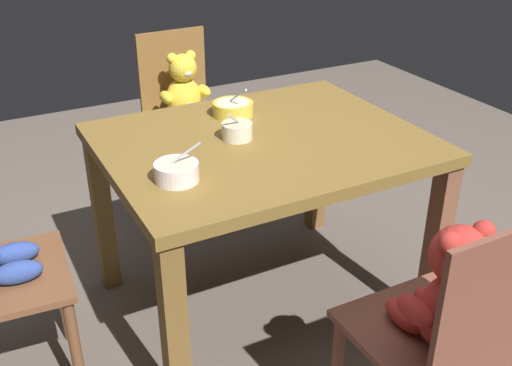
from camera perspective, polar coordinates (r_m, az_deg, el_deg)
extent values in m
cube|color=#5F554C|center=(2.57, 0.53, -11.30)|extent=(5.20, 5.20, 0.04)
cube|color=brown|center=(2.19, 0.61, 3.70)|extent=(1.13, 0.91, 0.04)
cube|color=brown|center=(1.89, -7.62, -14.00)|extent=(0.07, 0.07, 0.69)
cube|color=brown|center=(2.35, 16.52, -5.78)|extent=(0.07, 0.07, 0.69)
cube|color=brown|center=(2.54, -14.16, -2.86)|extent=(0.07, 0.07, 0.69)
cube|color=brown|center=(2.90, 5.76, 1.87)|extent=(0.07, 0.07, 0.69)
cube|color=brown|center=(3.00, -6.07, 4.94)|extent=(0.40, 0.43, 0.02)
cube|color=brown|center=(3.10, -7.83, 10.07)|extent=(0.35, 0.03, 0.44)
cylinder|color=brown|center=(2.89, -7.29, -1.04)|extent=(0.04, 0.04, 0.43)
cylinder|color=brown|center=(3.01, -1.68, 0.40)|extent=(0.04, 0.04, 0.43)
cylinder|color=brown|center=(3.20, -9.82, 1.66)|extent=(0.04, 0.04, 0.43)
cylinder|color=brown|center=(3.30, -4.62, 2.88)|extent=(0.04, 0.04, 0.43)
cube|color=tan|center=(2.99, -6.10, 5.44)|extent=(0.36, 0.40, 0.04)
ellipsoid|color=gold|center=(3.01, -6.79, 7.96)|extent=(0.18, 0.15, 0.20)
ellipsoid|color=beige|center=(2.98, -6.41, 7.52)|extent=(0.10, 0.06, 0.12)
sphere|color=gold|center=(2.96, -6.87, 10.65)|extent=(0.14, 0.14, 0.14)
ellipsoid|color=beige|center=(2.92, -6.48, 10.23)|extent=(0.06, 0.05, 0.04)
sphere|color=gold|center=(2.94, -7.88, 11.49)|extent=(0.05, 0.05, 0.05)
sphere|color=gold|center=(2.97, -6.15, 11.78)|extent=(0.05, 0.05, 0.05)
ellipsoid|color=gold|center=(2.95, -8.40, 7.95)|extent=(0.06, 0.11, 0.06)
ellipsoid|color=gold|center=(3.02, -4.93, 8.62)|extent=(0.06, 0.11, 0.06)
ellipsoid|color=gold|center=(2.93, -6.76, 5.93)|extent=(0.07, 0.13, 0.06)
ellipsoid|color=gold|center=(2.97, -5.06, 6.29)|extent=(0.07, 0.13, 0.06)
cube|color=brown|center=(1.80, 15.85, -13.28)|extent=(0.41, 0.40, 0.02)
cube|color=brown|center=(1.57, 21.59, -10.77)|extent=(0.38, 0.02, 0.43)
cylinder|color=brown|center=(2.14, 15.55, -13.78)|extent=(0.04, 0.04, 0.43)
ellipsoid|color=#BA2F28|center=(1.69, 17.98, -11.41)|extent=(0.19, 0.17, 0.22)
ellipsoid|color=beige|center=(1.72, 16.70, -10.77)|extent=(0.11, 0.06, 0.13)
sphere|color=#BA2F28|center=(1.60, 18.61, -6.45)|extent=(0.16, 0.16, 0.16)
ellipsoid|color=beige|center=(1.64, 17.18, -5.85)|extent=(0.06, 0.05, 0.05)
sphere|color=#BA2F28|center=(1.60, 20.56, -4.30)|extent=(0.06, 0.06, 0.06)
sphere|color=#BA2F28|center=(1.53, 17.73, -5.39)|extent=(0.06, 0.06, 0.06)
ellipsoid|color=#BA2F28|center=(1.76, 20.15, -9.06)|extent=(0.06, 0.13, 0.06)
ellipsoid|color=#BA2F28|center=(1.62, 14.70, -11.49)|extent=(0.06, 0.13, 0.06)
ellipsoid|color=#BA2F28|center=(1.83, 16.31, -10.83)|extent=(0.07, 0.15, 0.07)
ellipsoid|color=#BA2F28|center=(1.77, 13.72, -11.96)|extent=(0.07, 0.15, 0.07)
cube|color=brown|center=(2.09, -22.75, -8.27)|extent=(0.44, 0.44, 0.02)
cylinder|color=brown|center=(2.08, -16.47, -15.13)|extent=(0.04, 0.04, 0.43)
cylinder|color=brown|center=(2.36, -17.75, -9.67)|extent=(0.04, 0.04, 0.43)
ellipsoid|color=#304791|center=(2.01, -21.46, -7.81)|extent=(0.16, 0.08, 0.07)
ellipsoid|color=#304791|center=(2.11, -21.68, -6.15)|extent=(0.16, 0.08, 0.07)
cylinder|color=white|center=(1.88, -7.45, 1.03)|extent=(0.14, 0.14, 0.06)
cylinder|color=white|center=(1.89, -7.41, 0.36)|extent=(0.08, 0.08, 0.01)
cylinder|color=beige|center=(1.87, -7.50, 1.70)|extent=(0.11, 0.11, 0.01)
cylinder|color=#BCBCC1|center=(1.85, -6.61, 2.81)|extent=(0.09, 0.04, 0.07)
ellipsoid|color=#BCBCC1|center=(1.87, -7.81, 1.59)|extent=(0.04, 0.03, 0.01)
cylinder|color=beige|center=(2.16, -1.79, 4.90)|extent=(0.11, 0.11, 0.06)
cylinder|color=beige|center=(2.17, -1.78, 4.31)|extent=(0.06, 0.06, 0.01)
cylinder|color=#C3B692|center=(2.16, -1.80, 5.48)|extent=(0.09, 0.09, 0.01)
cylinder|color=#BCBCC1|center=(2.12, -2.10, 6.05)|extent=(0.06, 0.05, 0.06)
ellipsoid|color=#BCBCC1|center=(2.16, -1.70, 5.48)|extent=(0.04, 0.04, 0.01)
cylinder|color=yellow|center=(2.38, -2.17, 6.97)|extent=(0.16, 0.16, 0.05)
cylinder|color=yellow|center=(2.39, -2.16, 6.49)|extent=(0.09, 0.09, 0.01)
cylinder|color=beige|center=(2.37, -2.18, 7.46)|extent=(0.13, 0.13, 0.01)
cylinder|color=#BCBCC1|center=(2.33, -1.69, 8.21)|extent=(0.02, 0.11, 0.08)
ellipsoid|color=#BCBCC1|center=(2.38, -2.34, 7.47)|extent=(0.03, 0.04, 0.01)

